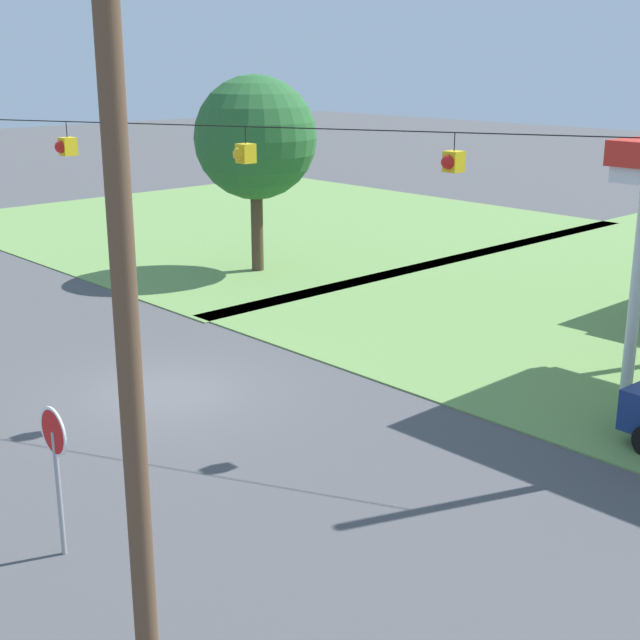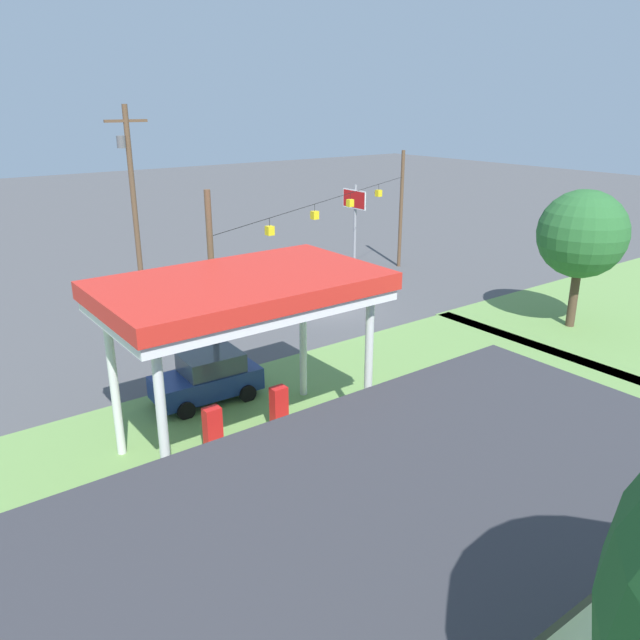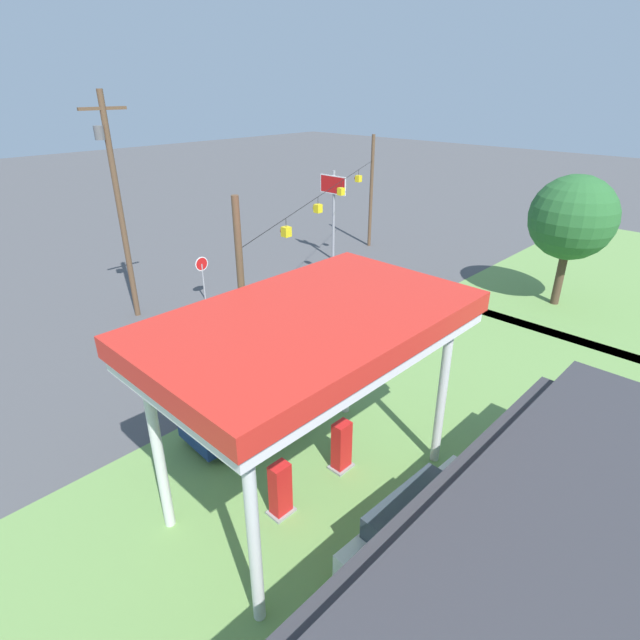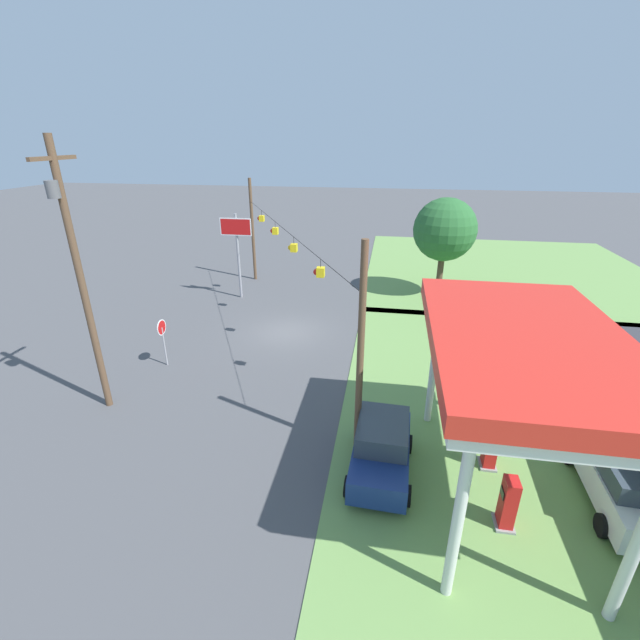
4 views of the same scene
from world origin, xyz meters
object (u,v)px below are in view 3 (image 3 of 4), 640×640
at_px(fuel_pump_far, 280,491).
at_px(car_at_pumps_rear, 427,530).
at_px(fuel_pump_near, 341,447).
at_px(utility_pole_main, 117,200).
at_px(car_at_pumps_front, 245,406).
at_px(stop_sign_overhead, 333,197).
at_px(tree_west_verge, 573,218).
at_px(gas_station_canopy, 312,332).
at_px(stop_sign_roadside, 202,269).

xyz_separation_m(fuel_pump_far, car_at_pumps_rear, (-1.57, 3.74, 0.15)).
height_order(fuel_pump_near, utility_pole_main, utility_pole_main).
distance_m(car_at_pumps_front, stop_sign_overhead, 19.55).
bearing_deg(stop_sign_overhead, tree_west_verge, 101.17).
relative_size(fuel_pump_near, stop_sign_overhead, 0.29).
height_order(car_at_pumps_rear, utility_pole_main, utility_pole_main).
bearing_deg(car_at_pumps_front, utility_pole_main, -97.45).
height_order(gas_station_canopy, car_at_pumps_rear, gas_station_canopy).
xyz_separation_m(car_at_pumps_front, tree_west_verge, (-18.87, 3.54, 3.84)).
relative_size(car_at_pumps_rear, utility_pole_main, 0.46).
relative_size(utility_pole_main, tree_west_verge, 1.55).
distance_m(fuel_pump_near, car_at_pumps_rear, 3.87).
xyz_separation_m(fuel_pump_far, tree_west_verge, (-20.60, -0.20, 3.99)).
bearing_deg(fuel_pump_far, car_at_pumps_front, -114.86).
distance_m(fuel_pump_near, stop_sign_overhead, 21.24).
relative_size(fuel_pump_near, car_at_pumps_front, 0.42).
xyz_separation_m(gas_station_canopy, car_at_pumps_front, (-0.45, -3.74, -4.34)).
relative_size(car_at_pumps_front, tree_west_verge, 0.59).
bearing_deg(utility_pole_main, tree_west_verge, 137.58).
height_order(stop_sign_overhead, utility_pole_main, utility_pole_main).
relative_size(stop_sign_roadside, tree_west_verge, 0.36).
bearing_deg(car_at_pumps_rear, stop_sign_roadside, 74.55).
xyz_separation_m(fuel_pump_near, fuel_pump_far, (2.55, 0.00, 0.00)).
height_order(fuel_pump_near, fuel_pump_far, same).
height_order(fuel_pump_far, tree_west_verge, tree_west_verge).
bearing_deg(tree_west_verge, car_at_pumps_front, -10.63).
height_order(stop_sign_roadside, stop_sign_overhead, stop_sign_overhead).
distance_m(stop_sign_roadside, utility_pole_main, 5.72).
distance_m(gas_station_canopy, car_at_pumps_front, 5.75).
relative_size(fuel_pump_far, stop_sign_roadside, 0.70).
distance_m(gas_station_canopy, stop_sign_roadside, 16.43).
height_order(car_at_pumps_front, utility_pole_main, utility_pole_main).
bearing_deg(car_at_pumps_front, fuel_pump_near, 104.91).
height_order(car_at_pumps_front, stop_sign_overhead, stop_sign_overhead).
relative_size(gas_station_canopy, stop_sign_overhead, 1.45).
distance_m(stop_sign_roadside, tree_west_verge, 19.80).
height_order(gas_station_canopy, fuel_pump_far, gas_station_canopy).
relative_size(fuel_pump_near, stop_sign_roadside, 0.70).
bearing_deg(gas_station_canopy, car_at_pumps_rear, 94.41).
bearing_deg(stop_sign_roadside, gas_station_canopy, -113.00).
xyz_separation_m(car_at_pumps_front, stop_sign_roadside, (-5.82, -11.04, 0.84)).
relative_size(fuel_pump_far, car_at_pumps_rear, 0.34).
bearing_deg(stop_sign_overhead, stop_sign_roadside, -2.30).
bearing_deg(car_at_pumps_rear, car_at_pumps_front, 91.19).
bearing_deg(gas_station_canopy, fuel_pump_near, -179.93).
bearing_deg(utility_pole_main, car_at_pumps_front, 80.06).
distance_m(gas_station_canopy, tree_west_verge, 19.33).
xyz_separation_m(fuel_pump_far, stop_sign_roadside, (-7.55, -14.78, 0.99)).
xyz_separation_m(car_at_pumps_rear, utility_pole_main, (-2.24, -19.29, 5.08)).
height_order(gas_station_canopy, tree_west_verge, tree_west_verge).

